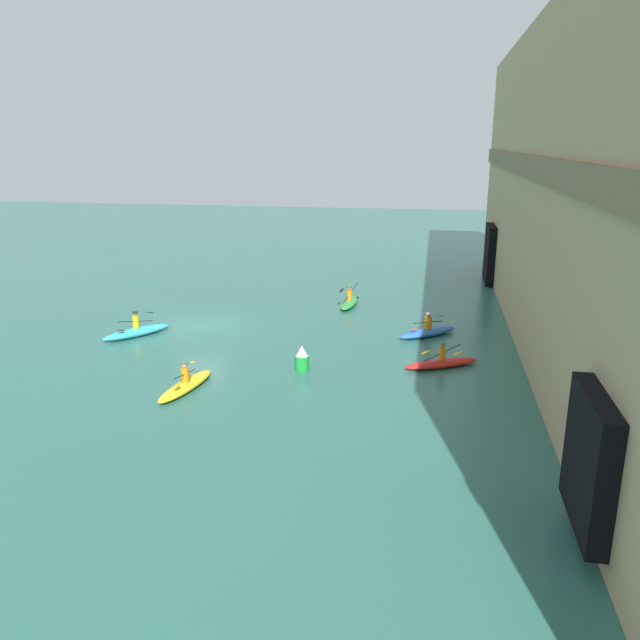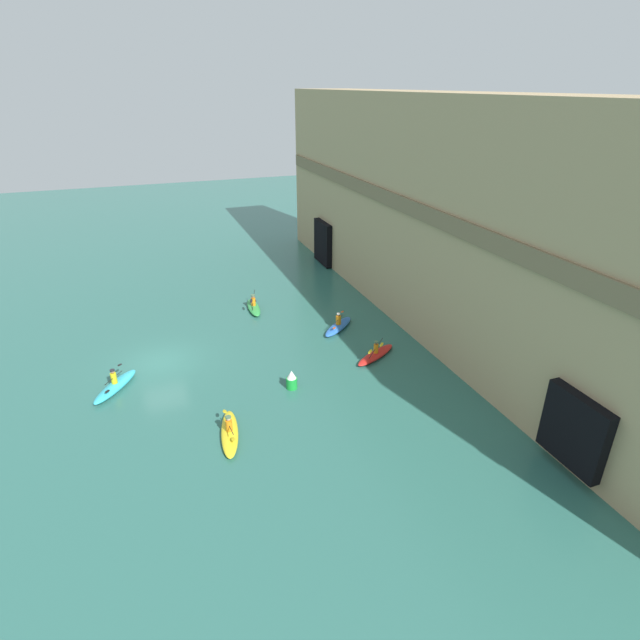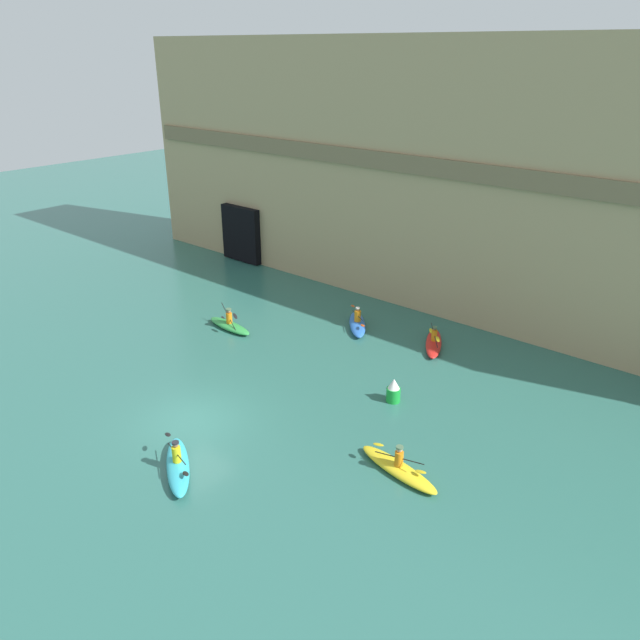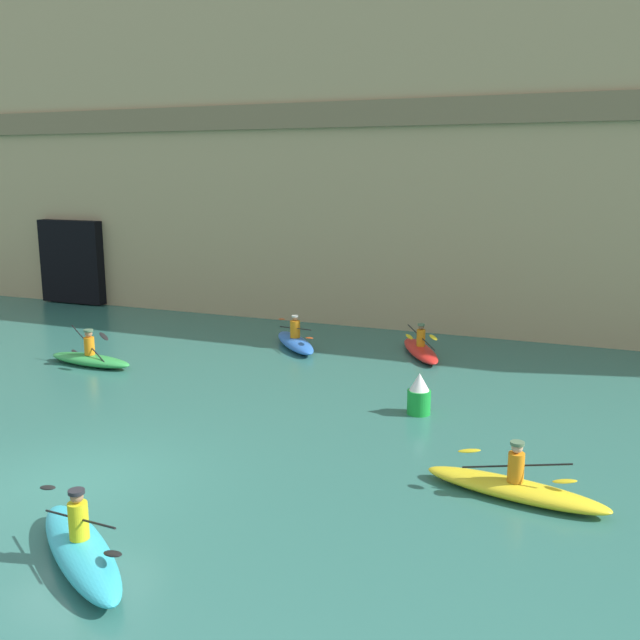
{
  "view_description": "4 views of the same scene",
  "coord_description": "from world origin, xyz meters",
  "px_view_note": "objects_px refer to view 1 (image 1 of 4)",
  "views": [
    {
      "loc": [
        29.0,
        11.48,
        9.12
      ],
      "look_at": [
        1.86,
        6.54,
        1.2
      ],
      "focal_mm": 35.0,
      "sensor_mm": 36.0,
      "label": 1
    },
    {
      "loc": [
        27.03,
        -0.08,
        14.81
      ],
      "look_at": [
        2.55,
        9.04,
        2.39
      ],
      "focal_mm": 28.0,
      "sensor_mm": 36.0,
      "label": 2
    },
    {
      "loc": [
        17.62,
        -12.96,
        13.78
      ],
      "look_at": [
        1.03,
        6.64,
        2.47
      ],
      "focal_mm": 35.0,
      "sensor_mm": 36.0,
      "label": 3
    },
    {
      "loc": [
        9.5,
        -10.43,
        6.06
      ],
      "look_at": [
        1.9,
        8.04,
        1.84
      ],
      "focal_mm": 40.0,
      "sensor_mm": 36.0,
      "label": 4
    }
  ],
  "objects_px": {
    "kayak_red": "(442,362)",
    "kayak_yellow": "(186,385)",
    "kayak_green": "(349,302)",
    "marker_buoy": "(302,359)",
    "kayak_cyan": "(137,331)",
    "kayak_blue": "(428,331)"
  },
  "relations": [
    {
      "from": "kayak_red",
      "to": "kayak_yellow",
      "type": "bearing_deg",
      "value": -4.78
    },
    {
      "from": "kayak_green",
      "to": "marker_buoy",
      "type": "distance_m",
      "value": 10.78
    },
    {
      "from": "kayak_red",
      "to": "kayak_green",
      "type": "relative_size",
      "value": 1.05
    },
    {
      "from": "kayak_cyan",
      "to": "marker_buoy",
      "type": "bearing_deg",
      "value": 106.08
    },
    {
      "from": "kayak_green",
      "to": "kayak_cyan",
      "type": "xyz_separation_m",
      "value": [
        7.65,
        -9.37,
        0.03
      ]
    },
    {
      "from": "kayak_green",
      "to": "kayak_cyan",
      "type": "relative_size",
      "value": 0.96
    },
    {
      "from": "kayak_blue",
      "to": "marker_buoy",
      "type": "relative_size",
      "value": 2.86
    },
    {
      "from": "kayak_blue",
      "to": "kayak_green",
      "type": "relative_size",
      "value": 0.97
    },
    {
      "from": "kayak_blue",
      "to": "marker_buoy",
      "type": "xyz_separation_m",
      "value": [
        5.71,
        -5.05,
        0.27
      ]
    },
    {
      "from": "kayak_blue",
      "to": "kayak_yellow",
      "type": "distance_m",
      "value": 12.41
    },
    {
      "from": "marker_buoy",
      "to": "kayak_green",
      "type": "bearing_deg",
      "value": 177.3
    },
    {
      "from": "kayak_cyan",
      "to": "kayak_yellow",
      "type": "bearing_deg",
      "value": 74.99
    },
    {
      "from": "kayak_blue",
      "to": "kayak_cyan",
      "type": "distance_m",
      "value": 14.15
    },
    {
      "from": "kayak_yellow",
      "to": "kayak_green",
      "type": "height_order",
      "value": "kayak_green"
    },
    {
      "from": "kayak_blue",
      "to": "kayak_yellow",
      "type": "height_order",
      "value": "kayak_blue"
    },
    {
      "from": "kayak_red",
      "to": "kayak_cyan",
      "type": "xyz_separation_m",
      "value": [
        -1.69,
        -14.56,
        0.05
      ]
    },
    {
      "from": "kayak_yellow",
      "to": "kayak_red",
      "type": "relative_size",
      "value": 1.08
    },
    {
      "from": "kayak_green",
      "to": "kayak_blue",
      "type": "bearing_deg",
      "value": 45.77
    },
    {
      "from": "kayak_green",
      "to": "kayak_yellow",
      "type": "bearing_deg",
      "value": -14.12
    },
    {
      "from": "kayak_cyan",
      "to": "marker_buoy",
      "type": "distance_m",
      "value": 9.4
    },
    {
      "from": "kayak_blue",
      "to": "kayak_green",
      "type": "distance_m",
      "value": 6.79
    },
    {
      "from": "kayak_blue",
      "to": "kayak_red",
      "type": "height_order",
      "value": "kayak_blue"
    }
  ]
}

